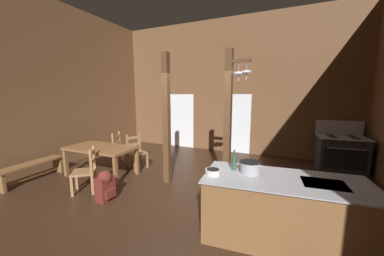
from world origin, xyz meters
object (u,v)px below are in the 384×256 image
(dining_table, at_px, (101,150))
(bottle_tall_on_counter, at_px, (234,162))
(stove_range, at_px, (340,153))
(stockpot_on_counter, at_px, (250,167))
(ladderback_chair_at_table_end, at_px, (121,149))
(backpack, at_px, (105,185))
(ladderback_chair_by_post, at_px, (86,171))
(ladderback_chair_near_window, at_px, (136,152))
(mixing_bowl_on_counter, at_px, (213,172))
(bench_along_left_wall, at_px, (32,168))
(kitchen_island, at_px, (282,210))

(dining_table, distance_m, bottle_tall_on_counter, 3.62)
(stove_range, relative_size, stockpot_on_counter, 3.66)
(ladderback_chair_at_table_end, xyz_separation_m, backpack, (1.28, -1.86, -0.14))
(ladderback_chair_by_post, height_order, backpack, ladderback_chair_by_post)
(ladderback_chair_near_window, bearing_deg, stove_range, 21.64)
(stove_range, distance_m, mixing_bowl_on_counter, 4.55)
(bench_along_left_wall, bearing_deg, ladderback_chair_near_window, 46.55)
(ladderback_chair_near_window, distance_m, bench_along_left_wall, 2.43)
(stove_range, height_order, stockpot_on_counter, stove_range)
(stove_range, bearing_deg, bench_along_left_wall, -150.85)
(backpack, xyz_separation_m, bottle_tall_on_counter, (2.43, 0.22, 0.71))
(ladderback_chair_near_window, distance_m, bottle_tall_on_counter, 3.49)
(ladderback_chair_at_table_end, xyz_separation_m, stockpot_on_counter, (3.95, -1.66, 0.53))
(ladderback_chair_near_window, distance_m, stockpot_on_counter, 3.71)
(bench_along_left_wall, bearing_deg, ladderback_chair_by_post, 4.64)
(stove_range, height_order, bottle_tall_on_counter, stove_range)
(dining_table, distance_m, mixing_bowl_on_counter, 3.46)
(kitchen_island, relative_size, backpack, 3.76)
(ladderback_chair_by_post, height_order, stockpot_on_counter, stockpot_on_counter)
(ladderback_chair_by_post, bearing_deg, kitchen_island, 0.33)
(dining_table, distance_m, backpack, 1.49)
(kitchen_island, distance_m, ladderback_chair_near_window, 4.12)
(kitchen_island, bearing_deg, stove_range, 69.42)
(bottle_tall_on_counter, bearing_deg, ladderback_chair_at_table_end, 156.23)
(dining_table, xyz_separation_m, stockpot_on_counter, (3.76, -0.75, 0.34))
(ladderback_chair_near_window, height_order, mixing_bowl_on_counter, mixing_bowl_on_counter)
(backpack, bearing_deg, kitchen_island, 2.93)
(ladderback_chair_at_table_end, height_order, mixing_bowl_on_counter, mixing_bowl_on_counter)
(stockpot_on_counter, bearing_deg, backpack, -175.69)
(kitchen_island, height_order, dining_table, kitchen_island)
(ladderback_chair_by_post, bearing_deg, ladderback_chair_at_table_end, 109.77)
(bottle_tall_on_counter, bearing_deg, stockpot_on_counter, -5.39)
(stove_range, xyz_separation_m, dining_table, (-5.60, -2.86, 0.17))
(kitchen_island, relative_size, ladderback_chair_by_post, 2.36)
(backpack, distance_m, stockpot_on_counter, 2.76)
(ladderback_chair_by_post, xyz_separation_m, bench_along_left_wall, (-1.66, -0.13, -0.15))
(dining_table, height_order, backpack, dining_table)
(ladderback_chair_near_window, height_order, ladderback_chair_by_post, same)
(ladderback_chair_at_table_end, height_order, bottle_tall_on_counter, bottle_tall_on_counter)
(ladderback_chair_near_window, bearing_deg, kitchen_island, -22.95)
(stockpot_on_counter, relative_size, bottle_tall_on_counter, 1.15)
(ladderback_chair_by_post, relative_size, mixing_bowl_on_counter, 4.26)
(kitchen_island, bearing_deg, ladderback_chair_near_window, 157.05)
(ladderback_chair_near_window, bearing_deg, dining_table, -118.28)
(kitchen_island, xyz_separation_m, stockpot_on_counter, (-0.47, 0.04, 0.54))
(ladderback_chair_near_window, distance_m, ladderback_chair_by_post, 1.63)
(stockpot_on_counter, bearing_deg, dining_table, 168.72)
(stove_range, relative_size, bottle_tall_on_counter, 4.22)
(ladderback_chair_near_window, bearing_deg, stockpot_on_counter, -25.22)
(dining_table, relative_size, stockpot_on_counter, 4.78)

